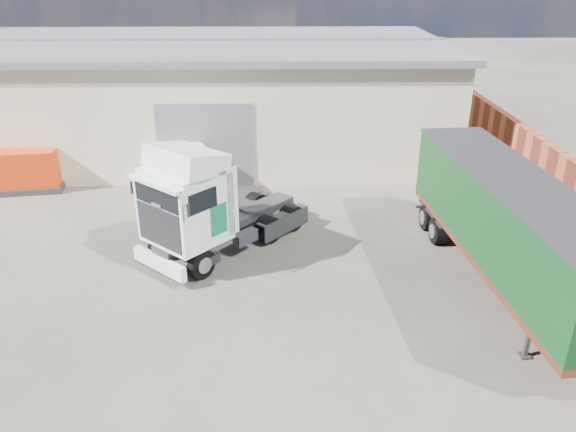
{
  "coord_description": "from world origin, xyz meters",
  "views": [
    {
      "loc": [
        1.07,
        -12.7,
        8.91
      ],
      "look_at": [
        1.35,
        3.0,
        1.73
      ],
      "focal_mm": 35.0,
      "sensor_mm": 36.0,
      "label": 1
    }
  ],
  "objects_px": {
    "panel_van": "(188,176)",
    "orange_skip": "(28,172)",
    "tractor_unit": "(204,209)",
    "box_trailer": "(508,221)"
  },
  "relations": [
    {
      "from": "box_trailer",
      "to": "orange_skip",
      "type": "relative_size",
      "value": 3.41
    },
    {
      "from": "panel_van",
      "to": "orange_skip",
      "type": "bearing_deg",
      "value": 145.66
    },
    {
      "from": "panel_van",
      "to": "orange_skip",
      "type": "height_order",
      "value": "panel_van"
    },
    {
      "from": "tractor_unit",
      "to": "box_trailer",
      "type": "height_order",
      "value": "tractor_unit"
    },
    {
      "from": "panel_van",
      "to": "orange_skip",
      "type": "xyz_separation_m",
      "value": [
        -6.96,
        1.37,
        -0.24
      ]
    },
    {
      "from": "tractor_unit",
      "to": "orange_skip",
      "type": "distance_m",
      "value": 10.27
    },
    {
      "from": "tractor_unit",
      "to": "orange_skip",
      "type": "bearing_deg",
      "value": -175.22
    },
    {
      "from": "panel_van",
      "to": "orange_skip",
      "type": "relative_size",
      "value": 1.69
    },
    {
      "from": "panel_van",
      "to": "tractor_unit",
      "type": "bearing_deg",
      "value": -98.18
    },
    {
      "from": "tractor_unit",
      "to": "panel_van",
      "type": "relative_size",
      "value": 1.12
    }
  ]
}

